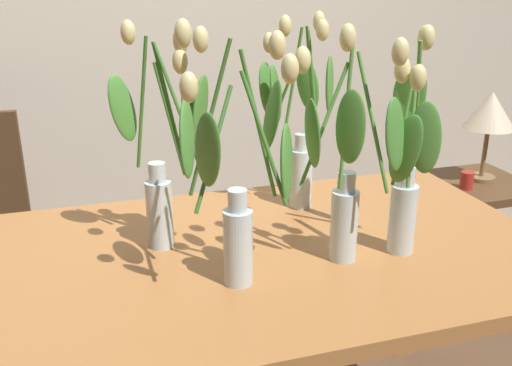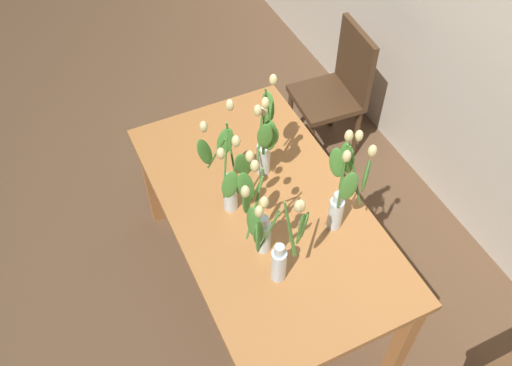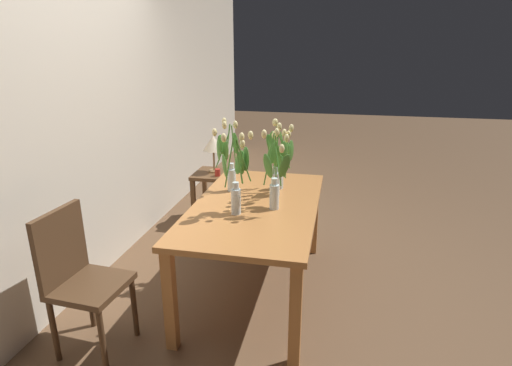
% 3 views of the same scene
% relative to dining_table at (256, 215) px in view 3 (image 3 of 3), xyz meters
% --- Properties ---
extents(ground_plane, '(18.00, 18.00, 0.00)m').
position_rel_dining_table_xyz_m(ground_plane, '(0.00, 0.00, -0.65)').
color(ground_plane, brown).
extents(room_wall_rear, '(9.00, 0.10, 2.70)m').
position_rel_dining_table_xyz_m(room_wall_rear, '(0.00, 1.39, 0.70)').
color(room_wall_rear, beige).
rests_on(room_wall_rear, ground).
extents(dining_table, '(1.60, 0.90, 0.74)m').
position_rel_dining_table_xyz_m(dining_table, '(0.00, 0.00, 0.00)').
color(dining_table, '#B7753D').
rests_on(dining_table, ground).
extents(tulip_vase_0, '(0.27, 0.19, 0.57)m').
position_rel_dining_table_xyz_m(tulip_vase_0, '(-0.19, 0.09, 0.34)').
color(tulip_vase_0, silver).
rests_on(tulip_vase_0, dining_table).
extents(tulip_vase_1, '(0.24, 0.19, 0.58)m').
position_rel_dining_table_xyz_m(tulip_vase_1, '(0.23, 0.27, 0.34)').
color(tulip_vase_1, silver).
rests_on(tulip_vase_1, dining_table).
extents(tulip_vase_2, '(0.26, 0.16, 0.58)m').
position_rel_dining_table_xyz_m(tulip_vase_2, '(0.20, -0.13, 0.31)').
color(tulip_vase_2, silver).
rests_on(tulip_vase_2, dining_table).
extents(tulip_vase_3, '(0.26, 0.23, 0.59)m').
position_rel_dining_table_xyz_m(tulip_vase_3, '(-0.07, -0.15, 0.33)').
color(tulip_vase_3, silver).
rests_on(tulip_vase_3, dining_table).
extents(tulip_vase_4, '(0.17, 0.25, 0.56)m').
position_rel_dining_table_xyz_m(tulip_vase_4, '(0.37, -0.12, 0.33)').
color(tulip_vase_4, silver).
rests_on(tulip_vase_4, dining_table).
extents(dining_chair, '(0.43, 0.43, 0.93)m').
position_rel_dining_table_xyz_m(dining_chair, '(-0.83, 0.94, -0.12)').
color(dining_chair, '#4C331E').
rests_on(dining_chair, ground).
extents(side_table, '(0.44, 0.44, 0.55)m').
position_rel_dining_table_xyz_m(side_table, '(1.27, 0.71, -0.22)').
color(side_table, brown).
rests_on(side_table, ground).
extents(table_lamp, '(0.22, 0.22, 0.40)m').
position_rel_dining_table_xyz_m(table_lamp, '(1.30, 0.73, 0.21)').
color(table_lamp, olive).
rests_on(table_lamp, side_table).
extents(pillar_candle, '(0.06, 0.06, 0.07)m').
position_rel_dining_table_xyz_m(pillar_candle, '(1.16, 0.65, -0.06)').
color(pillar_candle, '#B72D23').
rests_on(pillar_candle, side_table).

